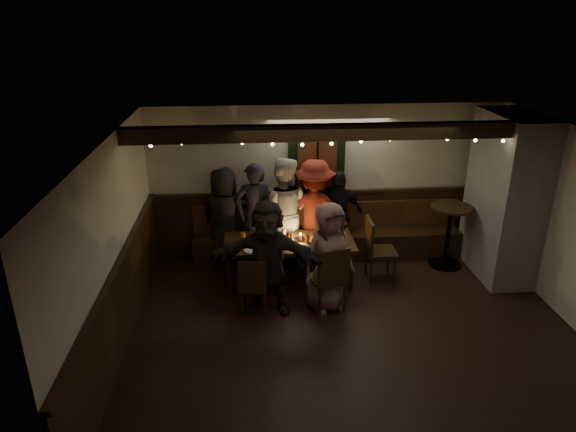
{
  "coord_description": "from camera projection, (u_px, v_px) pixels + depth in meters",
  "views": [
    {
      "loc": [
        -1.33,
        -5.73,
        4.04
      ],
      "look_at": [
        -0.74,
        1.6,
        1.05
      ],
      "focal_mm": 32.0,
      "sensor_mm": 36.0,
      "label": 1
    }
  ],
  "objects": [
    {
      "name": "person_c",
      "position": [
        283.0,
        212.0,
        8.4
      ],
      "size": [
        1.01,
        0.84,
        1.86
      ],
      "primitive_type": "imported",
      "rotation": [
        0.0,
        0.0,
        2.97
      ],
      "color": "#BBBAB0",
      "rests_on": "ground"
    },
    {
      "name": "chair_end",
      "position": [
        375.0,
        246.0,
        8.05
      ],
      "size": [
        0.46,
        0.46,
        1.01
      ],
      "color": "black",
      "rests_on": "ground"
    },
    {
      "name": "high_top",
      "position": [
        449.0,
        228.0,
        8.44
      ],
      "size": [
        0.67,
        0.67,
        1.06
      ],
      "color": "black",
      "rests_on": "ground"
    },
    {
      "name": "room",
      "position": [
        406.0,
        215.0,
        7.89
      ],
      "size": [
        6.02,
        5.01,
        2.62
      ],
      "color": "black",
      "rests_on": "ground"
    },
    {
      "name": "person_f",
      "position": [
        267.0,
        258.0,
        7.09
      ],
      "size": [
        1.61,
        0.77,
        1.67
      ],
      "primitive_type": "imported",
      "rotation": [
        0.0,
        0.0,
        -0.19
      ],
      "color": "black",
      "rests_on": "ground"
    },
    {
      "name": "chair_near_left",
      "position": [
        253.0,
        283.0,
        7.13
      ],
      "size": [
        0.43,
        0.43,
        0.87
      ],
      "color": "black",
      "rests_on": "ground"
    },
    {
      "name": "person_g",
      "position": [
        328.0,
        257.0,
        7.16
      ],
      "size": [
        0.92,
        0.76,
        1.61
      ],
      "primitive_type": "imported",
      "rotation": [
        0.0,
        0.0,
        0.37
      ],
      "color": "#88655A",
      "rests_on": "ground"
    },
    {
      "name": "person_e",
      "position": [
        338.0,
        216.0,
        8.62
      ],
      "size": [
        1.0,
        0.71,
        1.58
      ],
      "primitive_type": "imported",
      "rotation": [
        0.0,
        0.0,
        3.54
      ],
      "color": "black",
      "rests_on": "ground"
    },
    {
      "name": "dining_table",
      "position": [
        289.0,
        245.0,
        7.9
      ],
      "size": [
        2.0,
        0.86,
        0.87
      ],
      "color": "black",
      "rests_on": "ground"
    },
    {
      "name": "chair_near_right",
      "position": [
        330.0,
        276.0,
        7.14
      ],
      "size": [
        0.57,
        0.57,
        1.02
      ],
      "color": "black",
      "rests_on": "ground"
    },
    {
      "name": "person_a",
      "position": [
        225.0,
        217.0,
        8.47
      ],
      "size": [
        0.96,
        0.82,
        1.67
      ],
      "primitive_type": "imported",
      "rotation": [
        0.0,
        0.0,
        2.72
      ],
      "color": "black",
      "rests_on": "ground"
    },
    {
      "name": "person_d",
      "position": [
        314.0,
        213.0,
        8.47
      ],
      "size": [
        1.28,
        0.9,
        1.8
      ],
      "primitive_type": "imported",
      "rotation": [
        0.0,
        0.0,
        2.92
      ],
      "color": "maroon",
      "rests_on": "ground"
    },
    {
      "name": "person_b",
      "position": [
        255.0,
        215.0,
        8.41
      ],
      "size": [
        0.69,
        0.49,
        1.78
      ],
      "primitive_type": "imported",
      "rotation": [
        0.0,
        0.0,
        3.24
      ],
      "color": "#23222C",
      "rests_on": "ground"
    }
  ]
}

